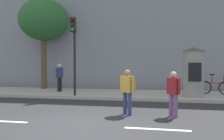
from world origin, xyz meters
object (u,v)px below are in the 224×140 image
at_px(street_tree, 44,20).
at_px(pedestrian_with_bag, 173,91).
at_px(pedestrian_in_light_jacket, 59,75).
at_px(pedestrian_near_pole, 128,88).
at_px(poster_column, 194,72).
at_px(traffic_light, 74,43).
at_px(bicycle_leaning, 215,87).

height_order(street_tree, pedestrian_with_bag, street_tree).
bearing_deg(pedestrian_with_bag, pedestrian_in_light_jacket, 140.52).
relative_size(pedestrian_near_pole, pedestrian_with_bag, 1.03).
height_order(street_tree, pedestrian_near_pole, street_tree).
height_order(poster_column, pedestrian_with_bag, poster_column).
bearing_deg(pedestrian_near_pole, pedestrian_with_bag, -1.96).
bearing_deg(poster_column, pedestrian_near_pole, -122.17).
xyz_separation_m(traffic_light, pedestrian_with_bag, (4.82, -3.55, -1.98)).
bearing_deg(street_tree, pedestrian_near_pole, -45.52).
height_order(traffic_light, pedestrian_with_bag, traffic_light).
relative_size(traffic_light, street_tree, 0.67).
relative_size(pedestrian_in_light_jacket, bicycle_leaning, 0.96).
xyz_separation_m(poster_column, street_tree, (-9.25, 2.37, 3.27)).
relative_size(pedestrian_near_pole, bicycle_leaning, 0.92).
bearing_deg(street_tree, poster_column, -14.40).
xyz_separation_m(pedestrian_near_pole, pedestrian_in_light_jacket, (-4.79, 5.17, 0.17)).
bearing_deg(bicycle_leaning, pedestrian_in_light_jacket, -177.34).
height_order(traffic_light, pedestrian_in_light_jacket, traffic_light).
xyz_separation_m(traffic_light, pedestrian_near_pole, (3.27, -3.49, -1.91)).
height_order(traffic_light, bicycle_leaning, traffic_light).
relative_size(poster_column, pedestrian_in_light_jacket, 1.50).
bearing_deg(traffic_light, pedestrian_near_pole, -46.87).
distance_m(poster_column, pedestrian_with_bag, 4.53).
distance_m(traffic_light, bicycle_leaning, 7.88).
bearing_deg(pedestrian_near_pole, poster_column, 57.83).
relative_size(poster_column, pedestrian_with_bag, 1.61).
relative_size(traffic_light, poster_column, 1.62).
distance_m(traffic_light, pedestrian_in_light_jacket, 2.86).
relative_size(street_tree, pedestrian_near_pole, 3.75).
height_order(pedestrian_with_bag, bicycle_leaning, pedestrian_with_bag).
relative_size(poster_column, pedestrian_near_pole, 1.56).
xyz_separation_m(poster_column, pedestrian_in_light_jacket, (-7.50, 0.88, -0.28)).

